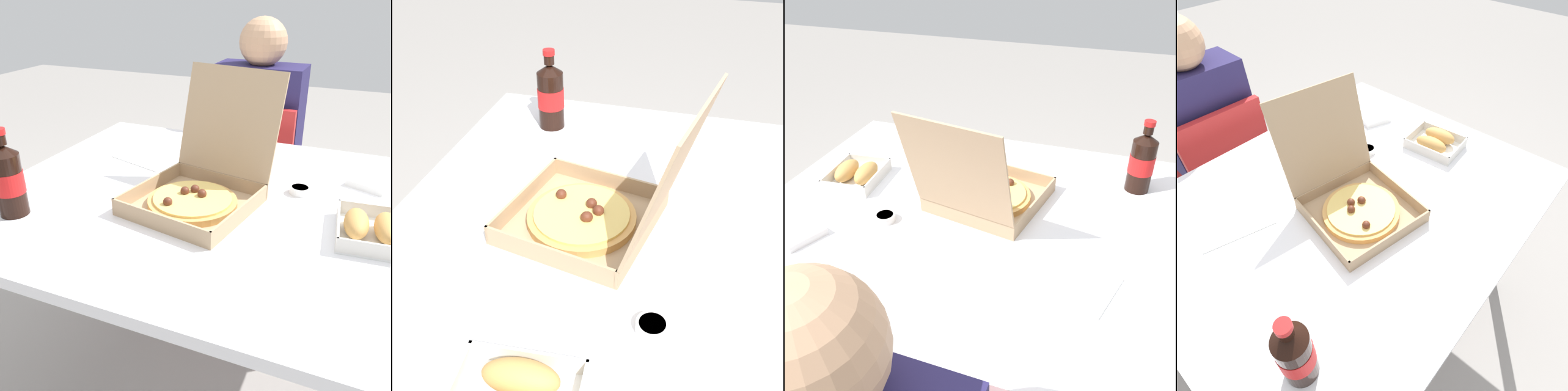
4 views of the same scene
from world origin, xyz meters
The scene contains 8 objects.
ground_plane centered at (0.00, 0.00, 0.00)m, with size 10.00×10.00×0.00m, color gray.
dining_table centered at (0.00, 0.00, 0.66)m, with size 1.22×1.00×0.74m.
pizza_box_open centered at (-0.02, -0.05, 0.78)m, with size 0.36×0.42×0.33m.
bread_side_box centered at (0.41, -0.06, 0.76)m, with size 0.16×0.20×0.06m.
cola_bottle centered at (-0.43, -0.29, 0.83)m, with size 0.07×0.07×0.22m.
paper_menu centered at (-0.30, 0.19, 0.74)m, with size 0.21×0.15×0.00m, color white.
napkin_pile centered at (0.40, 0.24, 0.75)m, with size 0.11×0.11×0.02m, color white.
dipping_sauce_cup centered at (0.22, 0.11, 0.75)m, with size 0.06×0.06×0.02m.
Camera 3 is at (-0.35, 0.98, 1.45)m, focal length 41.15 mm.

